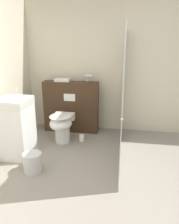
# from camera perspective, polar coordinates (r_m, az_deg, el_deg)

# --- Properties ---
(ground_plane) EXTENTS (12.00, 12.00, 0.00)m
(ground_plane) POSITION_cam_1_polar(r_m,az_deg,el_deg) (2.63, -7.05, -23.49)
(ground_plane) COLOR gray
(wall_back) EXTENTS (8.00, 0.06, 2.50)m
(wall_back) POSITION_cam_1_polar(r_m,az_deg,el_deg) (4.35, 1.13, 11.50)
(wall_back) COLOR beige
(wall_back) RESTS_ON ground_plane
(partition_panel) EXTENTS (1.08, 0.24, 1.00)m
(partition_panel) POSITION_cam_1_polar(r_m,az_deg,el_deg) (4.34, -4.80, 1.35)
(partition_panel) COLOR #3D2819
(partition_panel) RESTS_ON ground_plane
(shower_glass) EXTENTS (0.04, 2.02, 1.93)m
(shower_glass) POSITION_cam_1_polar(r_m,az_deg,el_deg) (3.33, 8.76, 4.31)
(shower_glass) COLOR silver
(shower_glass) RESTS_ON ground_plane
(toilet) EXTENTS (0.38, 0.56, 0.53)m
(toilet) POSITION_cam_1_polar(r_m,az_deg,el_deg) (3.88, -7.28, -3.47)
(toilet) COLOR white
(toilet) RESTS_ON ground_plane
(sink_vanity) EXTENTS (0.46, 0.51, 1.07)m
(sink_vanity) POSITION_cam_1_polar(r_m,az_deg,el_deg) (3.56, -18.64, -3.87)
(sink_vanity) COLOR white
(sink_vanity) RESTS_ON ground_plane
(hair_drier) EXTENTS (0.16, 0.07, 0.15)m
(hair_drier) POSITION_cam_1_polar(r_m,az_deg,el_deg) (4.17, -0.14, 9.27)
(hair_drier) COLOR #B7B7BC
(hair_drier) RESTS_ON partition_panel
(folded_towel) EXTENTS (0.28, 0.18, 0.06)m
(folded_towel) POSITION_cam_1_polar(r_m,az_deg,el_deg) (4.28, -7.07, 8.31)
(folded_towel) COLOR white
(folded_towel) RESTS_ON partition_panel
(spare_toilet_roll) EXTENTS (0.10, 0.10, 0.12)m
(spare_toilet_roll) POSITION_cam_1_polar(r_m,az_deg,el_deg) (4.02, -2.01, -6.75)
(spare_toilet_roll) COLOR white
(spare_toilet_roll) RESTS_ON ground_plane
(waste_bin) EXTENTS (0.26, 0.26, 0.27)m
(waste_bin) POSITION_cam_1_polar(r_m,az_deg,el_deg) (3.21, -14.64, -12.60)
(waste_bin) COLOR silver
(waste_bin) RESTS_ON ground_plane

